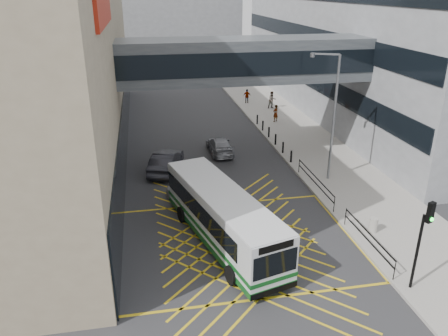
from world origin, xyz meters
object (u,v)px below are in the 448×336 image
car_dark (166,162)px  litter_bin (373,225)px  car_white (184,195)px  street_lamp (331,111)px  pedestrian_c (247,96)px  pedestrian_b (272,100)px  bus (222,215)px  traffic_light (423,234)px  car_silver (220,145)px  pedestrian_a (276,113)px

car_dark → litter_bin: bearing=151.7°
litter_bin → car_white: bearing=151.1°
street_lamp → car_dark: bearing=-174.4°
pedestrian_c → pedestrian_b: bearing=140.2°
bus → pedestrian_b: 26.99m
pedestrian_b → pedestrian_c: (-2.09, 2.79, -0.13)m
bus → traffic_light: size_ratio=2.44×
car_silver → litter_bin: bearing=112.5°
traffic_light → street_lamp: bearing=64.4°
car_white → car_dark: car_dark is taller
car_dark → car_silver: car_dark is taller
car_white → car_silver: size_ratio=0.94×
bus → street_lamp: bearing=22.0°
car_white → car_silver: car_silver is taller
street_lamp → litter_bin: 8.40m
litter_bin → pedestrian_c: (-0.11, 28.63, 0.38)m
street_lamp → pedestrian_b: 19.15m
car_dark → pedestrian_a: size_ratio=2.96×
bus → car_silver: (2.21, 12.93, -0.86)m
car_silver → traffic_light: size_ratio=1.01×
bus → pedestrian_b: bus is taller
car_white → car_silver: bearing=-126.1°
street_lamp → pedestrian_b: bearing=108.8°
pedestrian_a → street_lamp: bearing=57.7°
car_white → car_dark: size_ratio=0.83×
traffic_light → pedestrian_a: size_ratio=2.58×
pedestrian_b → litter_bin: bearing=-99.9°
car_silver → pedestrian_b: pedestrian_b is taller
street_lamp → pedestrian_a: 14.37m
car_white → bus: bearing=95.9°
car_white → pedestrian_a: bearing=-136.3°
litter_bin → pedestrian_b: 25.92m
pedestrian_a → pedestrian_b: (1.08, 4.88, 0.09)m
car_white → pedestrian_a: (10.49, 15.67, 0.34)m
pedestrian_b → pedestrian_c: pedestrian_b is taller
pedestrian_c → bus: bearing=87.3°
pedestrian_a → car_white: bearing=26.4°
pedestrian_b → pedestrian_c: 3.49m
car_silver → pedestrian_a: pedestrian_a is taller
car_silver → street_lamp: bearing=132.5°
car_silver → pedestrian_c: bearing=-112.0°
street_lamp → pedestrian_c: 21.85m
pedestrian_a → car_silver: bearing=16.9°
car_dark → car_silver: bearing=-128.0°
traffic_light → pedestrian_c: size_ratio=2.73×
pedestrian_a → pedestrian_b: 5.00m
bus → car_dark: 10.16m
traffic_light → pedestrian_c: (0.54, 33.41, -1.99)m
litter_bin → pedestrian_c: 28.64m
bus → car_white: 4.80m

